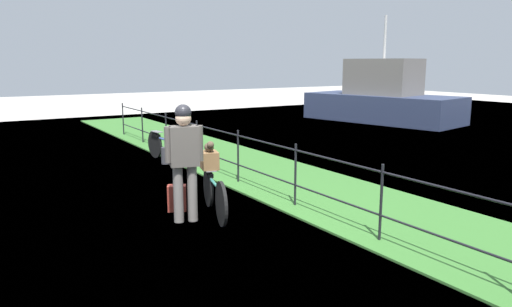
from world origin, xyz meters
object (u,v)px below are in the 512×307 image
Objects in this scene: cyclist_person at (184,153)px; bicycle_parked at (164,146)px; moored_boat_mid at (382,99)px; backpack_on_paving at (177,198)px; mooring_bollard at (166,156)px; bicycle_main at (214,193)px; wooden_crate at (209,160)px; terrier_dog at (209,147)px.

bicycle_parked is (-4.29, 1.35, -0.66)m from cyclist_person.
bicycle_parked is 10.42m from moored_boat_mid.
backpack_on_paving is 3.61m from mooring_bollard.
moored_boat_mid is at bearing 123.04° from bicycle_main.
bicycle_parked is (-3.92, 0.78, -0.43)m from wooden_crate.
cyclist_person is at bearing -57.93° from moored_boat_mid.
moored_boat_mid is (-3.16, 10.11, 0.67)m from mooring_bollard.
bicycle_parked is (-0.34, 0.10, 0.16)m from mooring_bollard.
bicycle_main is at bearing -11.18° from mooring_bollard.
mooring_bollard is (-3.95, 1.25, -0.82)m from cyclist_person.
backpack_on_paving is at bearing -18.78° from mooring_bollard.
bicycle_main is at bearing -11.58° from bicycle_parked.
backpack_on_paving is (-0.50, -0.39, -0.14)m from bicycle_main.
bicycle_parked is (-4.25, 0.87, 0.01)m from bicycle_main.
terrier_dog is 12.74m from moored_boat_mid.
terrier_dog reaches higher than mooring_bollard.
backpack_on_paving is at bearing -142.24° from bicycle_main.
wooden_crate is at bearing -58.00° from moored_boat_mid.
terrier_dog is 0.94m from backpack_on_paving.
moored_boat_mid is at bearing 122.08° from terrier_dog.
cyclist_person is 4.23m from mooring_bollard.
bicycle_parked is at bearing 168.76° from terrier_dog.
bicycle_parked reaches higher than bicycle_main.
bicycle_main is 0.72m from terrier_dog.
bicycle_parked is at bearing 163.88° from mooring_bollard.
bicycle_main reaches higher than mooring_bollard.
mooring_bollard is 0.06× the size of moored_boat_mid.
bicycle_parked is 0.26× the size of moored_boat_mid.
moored_boat_mid reaches higher than terrier_dog.
moored_boat_mid reaches higher than backpack_on_paving.
backpack_on_paving is at bearing -111.45° from terrier_dog.
wooden_crate is 0.20× the size of cyclist_person.
moored_boat_mid is (-7.12, 11.36, -0.14)m from cyclist_person.
terrier_dog is at bearing -11.24° from bicycle_parked.
cyclist_person reaches higher than terrier_dog.
cyclist_person is at bearing -17.46° from bicycle_parked.
bicycle_parked is at bearing 168.78° from wooden_crate.
bicycle_main is 4.83× the size of terrier_dog.
terrier_dog reaches higher than wooden_crate.
moored_boat_mid reaches higher than cyclist_person.
terrier_dog is at bearing 4.11° from backpack_on_paving.
cyclist_person is (0.04, -0.48, 0.67)m from bicycle_main.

